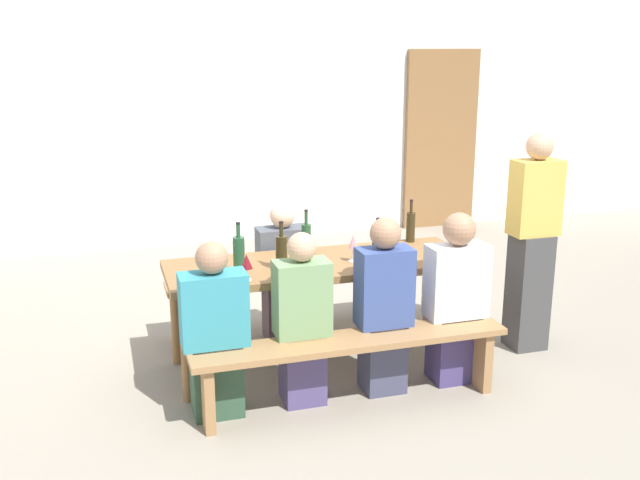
{
  "coord_description": "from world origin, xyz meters",
  "views": [
    {
      "loc": [
        -1.4,
        -4.56,
        2.21
      ],
      "look_at": [
        0.0,
        0.0,
        0.9
      ],
      "focal_mm": 41.15,
      "sensor_mm": 36.0,
      "label": 1
    }
  ],
  "objects_px": {
    "wooden_door": "(441,140)",
    "bench_far": "(295,286)",
    "seated_guest_far_0": "(283,276)",
    "wine_glass_1": "(353,243)",
    "wine_bottle_0": "(281,252)",
    "wine_bottle_2": "(306,238)",
    "bench_near": "(351,352)",
    "seated_guest_near_2": "(384,309)",
    "wine_bottle_4": "(239,255)",
    "wine_bottle_3": "(378,248)",
    "seated_guest_near_1": "(302,323)",
    "wine_glass_0": "(247,262)",
    "seated_guest_near_0": "(215,335)",
    "wine_bottle_1": "(411,226)",
    "standing_host": "(532,246)",
    "seated_guest_near_3": "(456,302)",
    "tasting_table": "(320,273)"
  },
  "relations": [
    {
      "from": "seated_guest_near_1",
      "to": "standing_host",
      "type": "distance_m",
      "value": 1.86
    },
    {
      "from": "tasting_table",
      "to": "standing_host",
      "type": "xyz_separation_m",
      "value": [
        1.54,
        -0.17,
        0.11
      ]
    },
    {
      "from": "wooden_door",
      "to": "wine_glass_1",
      "type": "height_order",
      "value": "wooden_door"
    },
    {
      "from": "tasting_table",
      "to": "wine_glass_1",
      "type": "distance_m",
      "value": 0.31
    },
    {
      "from": "wine_glass_1",
      "to": "bench_near",
      "type": "bearing_deg",
      "value": -110.17
    },
    {
      "from": "wine_glass_1",
      "to": "seated_guest_far_0",
      "type": "bearing_deg",
      "value": 121.0
    },
    {
      "from": "bench_near",
      "to": "seated_guest_near_3",
      "type": "bearing_deg",
      "value": 10.94
    },
    {
      "from": "wine_bottle_0",
      "to": "seated_guest_near_3",
      "type": "bearing_deg",
      "value": -20.22
    },
    {
      "from": "wine_glass_1",
      "to": "standing_host",
      "type": "height_order",
      "value": "standing_host"
    },
    {
      "from": "bench_near",
      "to": "bench_far",
      "type": "height_order",
      "value": "same"
    },
    {
      "from": "bench_far",
      "to": "seated_guest_near_2",
      "type": "distance_m",
      "value": 1.2
    },
    {
      "from": "seated_guest_near_1",
      "to": "wine_bottle_1",
      "type": "bearing_deg",
      "value": -53.54
    },
    {
      "from": "wine_glass_1",
      "to": "seated_guest_near_2",
      "type": "relative_size",
      "value": 0.17
    },
    {
      "from": "wooden_door",
      "to": "seated_guest_near_1",
      "type": "height_order",
      "value": "wooden_door"
    },
    {
      "from": "wine_glass_0",
      "to": "seated_guest_far_0",
      "type": "bearing_deg",
      "value": 60.84
    },
    {
      "from": "wine_bottle_3",
      "to": "seated_guest_near_1",
      "type": "distance_m",
      "value": 0.77
    },
    {
      "from": "wooden_door",
      "to": "wine_glass_1",
      "type": "bearing_deg",
      "value": -124.16
    },
    {
      "from": "seated_guest_far_0",
      "to": "seated_guest_near_3",
      "type": "bearing_deg",
      "value": 42.21
    },
    {
      "from": "wooden_door",
      "to": "wine_bottle_2",
      "type": "distance_m",
      "value": 4.07
    },
    {
      "from": "seated_guest_near_1",
      "to": "seated_guest_near_2",
      "type": "xyz_separation_m",
      "value": [
        0.54,
        0.0,
        0.03
      ]
    },
    {
      "from": "bench_far",
      "to": "standing_host",
      "type": "height_order",
      "value": "standing_host"
    },
    {
      "from": "bench_near",
      "to": "seated_guest_near_0",
      "type": "xyz_separation_m",
      "value": [
        -0.81,
        0.15,
        0.15
      ]
    },
    {
      "from": "wine_bottle_1",
      "to": "seated_guest_near_2",
      "type": "relative_size",
      "value": 0.28
    },
    {
      "from": "bench_far",
      "to": "wine_glass_1",
      "type": "bearing_deg",
      "value": -73.77
    },
    {
      "from": "wine_bottle_2",
      "to": "standing_host",
      "type": "xyz_separation_m",
      "value": [
        1.58,
        -0.38,
        -0.09
      ]
    },
    {
      "from": "bench_far",
      "to": "wine_bottle_0",
      "type": "height_order",
      "value": "wine_bottle_0"
    },
    {
      "from": "wine_glass_1",
      "to": "seated_guest_far_0",
      "type": "distance_m",
      "value": 0.78
    },
    {
      "from": "bench_far",
      "to": "wine_bottle_3",
      "type": "bearing_deg",
      "value": -68.01
    },
    {
      "from": "wine_bottle_4",
      "to": "wine_glass_0",
      "type": "height_order",
      "value": "wine_bottle_4"
    },
    {
      "from": "wine_glass_0",
      "to": "seated_guest_far_0",
      "type": "relative_size",
      "value": 0.16
    },
    {
      "from": "wine_bottle_0",
      "to": "wine_bottle_2",
      "type": "relative_size",
      "value": 1.04
    },
    {
      "from": "wooden_door",
      "to": "seated_guest_far_0",
      "type": "distance_m",
      "value": 3.95
    },
    {
      "from": "wooden_door",
      "to": "standing_host",
      "type": "relative_size",
      "value": 1.32
    },
    {
      "from": "wine_bottle_1",
      "to": "wine_glass_0",
      "type": "xyz_separation_m",
      "value": [
        -1.35,
        -0.54,
        0.0
      ]
    },
    {
      "from": "wine_bottle_4",
      "to": "seated_guest_near_1",
      "type": "relative_size",
      "value": 0.31
    },
    {
      "from": "tasting_table",
      "to": "seated_guest_near_0",
      "type": "xyz_separation_m",
      "value": [
        -0.81,
        -0.5,
        -0.16
      ]
    },
    {
      "from": "wooden_door",
      "to": "bench_far",
      "type": "xyz_separation_m",
      "value": [
        -2.54,
        -2.7,
        -0.69
      ]
    },
    {
      "from": "tasting_table",
      "to": "wine_bottle_0",
      "type": "bearing_deg",
      "value": -160.05
    },
    {
      "from": "wooden_door",
      "to": "standing_host",
      "type": "xyz_separation_m",
      "value": [
        -1.0,
        -3.53,
        -0.28
      ]
    },
    {
      "from": "wine_bottle_2",
      "to": "seated_guest_near_2",
      "type": "xyz_separation_m",
      "value": [
        0.31,
        -0.71,
        -0.31
      ]
    },
    {
      "from": "wine_bottle_0",
      "to": "wine_bottle_3",
      "type": "distance_m",
      "value": 0.64
    },
    {
      "from": "standing_host",
      "to": "seated_guest_near_3",
      "type": "bearing_deg",
      "value": 23.35
    },
    {
      "from": "wine_bottle_0",
      "to": "wine_glass_0",
      "type": "distance_m",
      "value": 0.3
    },
    {
      "from": "wine_bottle_0",
      "to": "seated_guest_far_0",
      "type": "height_order",
      "value": "wine_bottle_0"
    },
    {
      "from": "bench_near",
      "to": "seated_guest_near_2",
      "type": "xyz_separation_m",
      "value": [
        0.27,
        0.15,
        0.2
      ]
    },
    {
      "from": "wine_bottle_2",
      "to": "seated_guest_far_0",
      "type": "distance_m",
      "value": 0.48
    },
    {
      "from": "seated_guest_far_0",
      "to": "wine_bottle_2",
      "type": "bearing_deg",
      "value": 18.85
    },
    {
      "from": "wine_bottle_4",
      "to": "wine_bottle_2",
      "type": "bearing_deg",
      "value": 31.2
    },
    {
      "from": "wine_glass_1",
      "to": "seated_guest_far_0",
      "type": "xyz_separation_m",
      "value": [
        -0.35,
        0.58,
        -0.39
      ]
    },
    {
      "from": "bench_near",
      "to": "wine_glass_1",
      "type": "distance_m",
      "value": 0.81
    }
  ]
}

